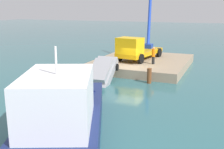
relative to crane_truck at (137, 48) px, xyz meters
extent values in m
plane|color=#2D6066|center=(3.78, 0.51, -2.20)|extent=(200.00, 200.00, 0.00)
cube|color=gray|center=(-0.56, 0.51, -1.77)|extent=(11.26, 9.58, 0.85)
cube|color=orange|center=(-0.72, 0.16, -0.62)|extent=(7.04, 3.58, 0.45)
cube|color=yellow|center=(1.66, -0.22, 0.42)|extent=(2.25, 2.70, 1.62)
cylinder|color=black|center=(1.80, 1.03, -0.84)|extent=(1.04, 0.46, 1.00)
cylinder|color=black|center=(1.40, -1.46, -0.84)|extent=(1.04, 0.46, 1.00)
cylinder|color=black|center=(-2.84, 1.79, -0.84)|extent=(1.04, 0.46, 1.00)
cylinder|color=black|center=(-3.25, -0.71, -0.84)|extent=(1.04, 0.46, 1.00)
cylinder|color=#1938A5|center=(-4.80, -0.02, 2.89)|extent=(4.54, 1.44, 5.97)
cube|color=#1938A5|center=(-2.72, 0.49, -0.14)|extent=(1.00, 1.00, 0.50)
cylinder|color=#4C4C19|center=(-6.89, -0.53, 2.33)|extent=(0.04, 0.04, 6.87)
cylinder|color=black|center=(1.50, 2.25, -0.96)|extent=(0.28, 0.28, 0.76)
cylinder|color=orange|center=(1.50, 2.25, -0.21)|extent=(0.34, 0.34, 0.76)
sphere|color=tan|center=(1.50, 2.25, 0.28)|extent=(0.22, 0.22, 0.22)
cube|color=#99999E|center=(7.24, -0.89, -1.66)|extent=(4.25, 2.10, 3.07)
cube|color=#99999E|center=(7.37, -0.88, -1.07)|extent=(2.49, 1.78, 1.83)
cylinder|color=black|center=(8.34, 0.11, -2.82)|extent=(0.90, 0.27, 0.89)
cylinder|color=black|center=(8.45, -1.76, -2.82)|extent=(0.90, 0.27, 0.89)
cylinder|color=black|center=(5.68, -0.04, -1.04)|extent=(0.90, 0.27, 0.89)
cylinder|color=black|center=(5.79, -1.91, -1.04)|extent=(0.90, 0.27, 0.89)
cube|color=navy|center=(18.11, 2.18, -1.88)|extent=(12.86, 8.37, 2.12)
cone|color=navy|center=(12.42, -0.35, -1.88)|extent=(5.46, 5.07, 3.61)
cube|color=white|center=(18.68, 2.44, 0.32)|extent=(5.21, 4.43, 2.27)
cylinder|color=white|center=(18.68, 2.44, 2.05)|extent=(0.10, 0.10, 1.20)
cylinder|color=silver|center=(14.12, 0.41, -0.32)|extent=(0.06, 0.06, 1.00)
cylinder|color=brown|center=(5.35, -1.98, -1.48)|extent=(0.35, 0.35, 1.43)
cylinder|color=brown|center=(5.72, 3.02, -1.53)|extent=(0.40, 0.40, 1.32)
camera|label=1|loc=(28.30, 9.10, 4.23)|focal=44.21mm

